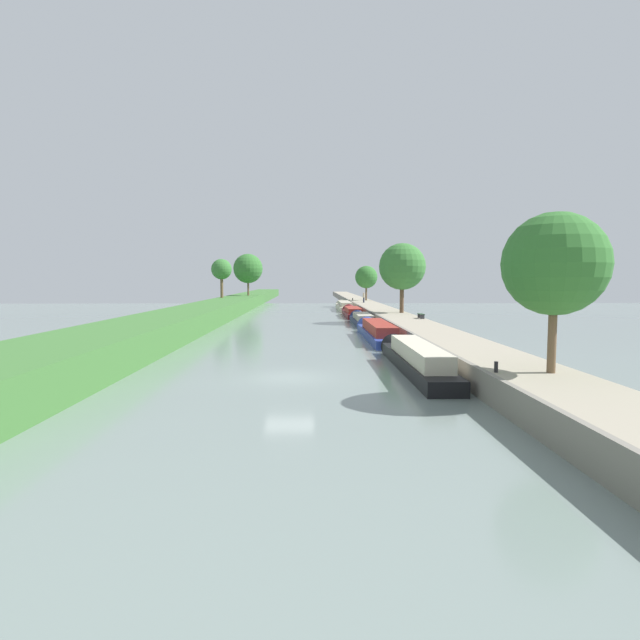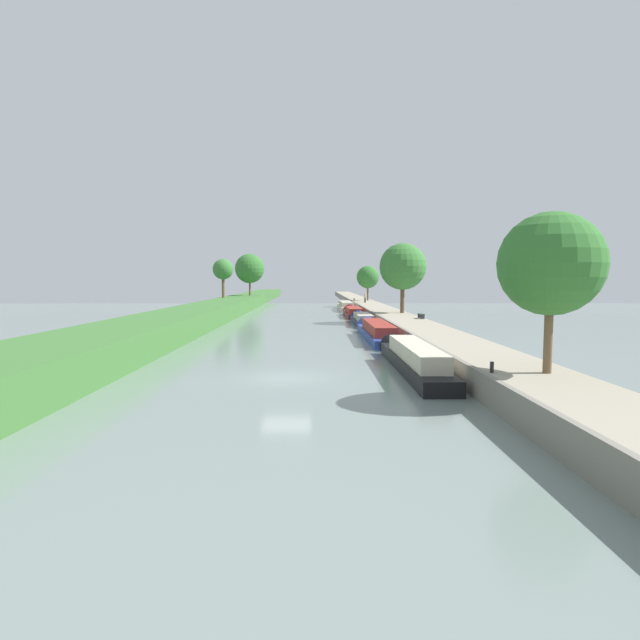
% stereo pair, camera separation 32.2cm
% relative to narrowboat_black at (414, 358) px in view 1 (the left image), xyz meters
% --- Properties ---
extents(ground_plane, '(160.00, 160.00, 0.00)m').
position_rel_narrowboat_black_xyz_m(ground_plane, '(-6.88, -2.24, -0.64)').
color(ground_plane, slate).
extents(left_grassy_bank, '(6.12, 260.00, 1.92)m').
position_rel_narrowboat_black_xyz_m(left_grassy_bank, '(-18.34, -2.24, 0.32)').
color(left_grassy_bank, '#3D7033').
rests_on(left_grassy_bank, ground_plane).
extents(right_towpath, '(3.93, 260.00, 1.19)m').
position_rel_narrowboat_black_xyz_m(right_towpath, '(3.50, -2.24, -0.04)').
color(right_towpath, '#9E937F').
rests_on(right_towpath, ground_plane).
extents(stone_quay, '(0.25, 260.00, 1.24)m').
position_rel_narrowboat_black_xyz_m(stone_quay, '(1.41, -2.24, -0.02)').
color(stone_quay, gray).
rests_on(stone_quay, ground_plane).
extents(narrowboat_black, '(1.81, 14.29, 2.05)m').
position_rel_narrowboat_black_xyz_m(narrowboat_black, '(0.00, 0.00, 0.00)').
color(narrowboat_black, black).
rests_on(narrowboat_black, ground_plane).
extents(narrowboat_blue, '(2.05, 14.99, 2.11)m').
position_rel_narrowboat_black_xyz_m(narrowboat_blue, '(-0.15, 14.97, -0.04)').
color(narrowboat_blue, '#283D93').
rests_on(narrowboat_blue, ground_plane).
extents(narrowboat_navy, '(1.99, 11.38, 1.89)m').
position_rel_narrowboat_black_xyz_m(narrowboat_navy, '(0.01, 28.97, -0.15)').
color(narrowboat_navy, '#141E42').
rests_on(narrowboat_navy, ground_plane).
extents(narrowboat_maroon, '(2.17, 12.17, 2.07)m').
position_rel_narrowboat_black_xyz_m(narrowboat_maroon, '(-0.05, 41.06, -0.14)').
color(narrowboat_maroon, maroon).
rests_on(narrowboat_maroon, ground_plane).
extents(narrowboat_cream, '(2.15, 15.54, 2.04)m').
position_rel_narrowboat_black_xyz_m(narrowboat_cream, '(-0.17, 55.23, -0.06)').
color(narrowboat_cream, beige).
rests_on(narrowboat_cream, ground_plane).
extents(tree_rightbank_near, '(4.18, 4.18, 6.53)m').
position_rel_narrowboat_black_xyz_m(tree_rightbank_near, '(4.05, -7.55, 4.98)').
color(tree_rightbank_near, brown).
rests_on(tree_rightbank_near, right_towpath).
extents(tree_rightbank_midnear, '(5.28, 5.28, 7.88)m').
position_rel_narrowboat_black_xyz_m(tree_rightbank_midnear, '(4.64, 29.62, 5.78)').
color(tree_rightbank_midnear, brown).
rests_on(tree_rightbank_midnear, right_towpath).
extents(tree_rightbank_midfar, '(4.03, 4.03, 6.20)m').
position_rel_narrowboat_black_xyz_m(tree_rightbank_midfar, '(4.37, 63.73, 4.73)').
color(tree_rightbank_midfar, brown).
rests_on(tree_rightbank_midfar, right_towpath).
extents(tree_leftbank_downstream, '(3.38, 3.38, 6.42)m').
position_rel_narrowboat_black_xyz_m(tree_leftbank_downstream, '(-20.38, 56.77, 5.94)').
color(tree_leftbank_downstream, brown).
rests_on(tree_leftbank_downstream, left_grassy_bank).
extents(tree_leftbank_upstream, '(5.51, 5.51, 7.83)m').
position_rel_narrowboat_black_xyz_m(tree_leftbank_upstream, '(-17.43, 68.53, 6.35)').
color(tree_leftbank_upstream, brown).
rests_on(tree_leftbank_upstream, left_grassy_bank).
extents(person_walking, '(0.34, 0.34, 1.66)m').
position_rel_narrowboat_black_xyz_m(person_walking, '(3.02, 55.01, 1.43)').
color(person_walking, '#282D42').
rests_on(person_walking, right_towpath).
extents(mooring_bollard_near, '(0.16, 0.16, 0.45)m').
position_rel_narrowboat_black_xyz_m(mooring_bollard_near, '(1.83, -7.43, 0.78)').
color(mooring_bollard_near, black).
rests_on(mooring_bollard_near, right_towpath).
extents(mooring_bollard_far, '(0.16, 0.16, 0.45)m').
position_rel_narrowboat_black_xyz_m(mooring_bollard_far, '(1.83, 62.50, 0.78)').
color(mooring_bollard_far, black).
rests_on(mooring_bollard_far, right_towpath).
extents(park_bench, '(0.44, 1.50, 0.47)m').
position_rel_narrowboat_black_xyz_m(park_bench, '(5.01, 21.24, 0.90)').
color(park_bench, '#333338').
rests_on(park_bench, right_towpath).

